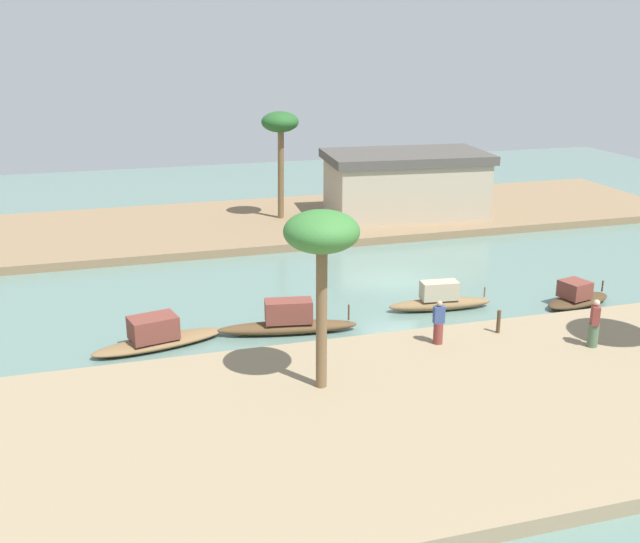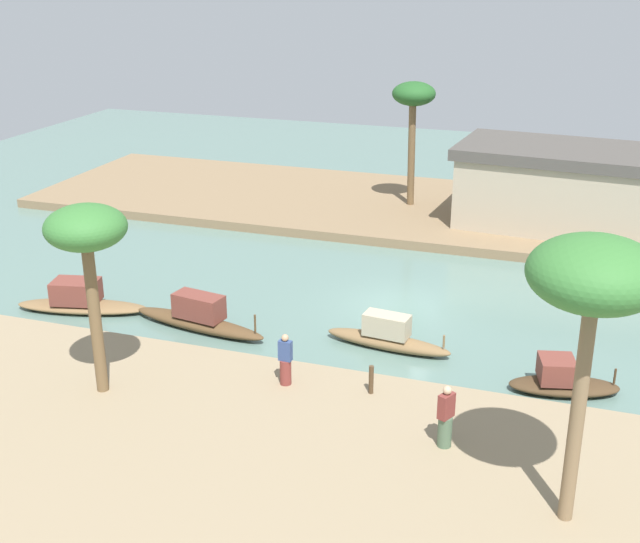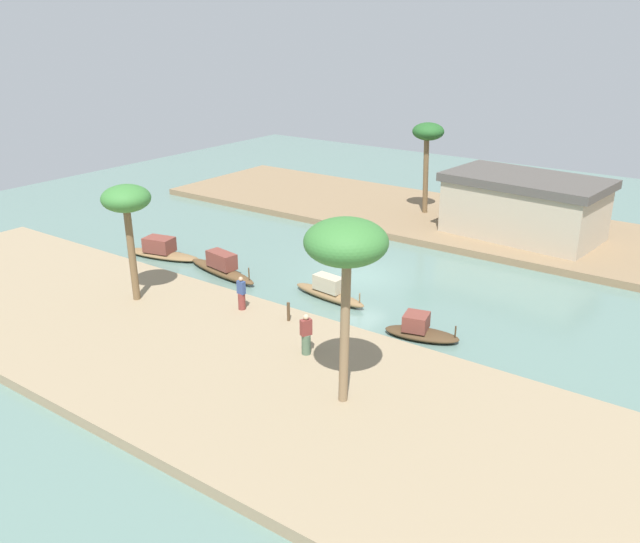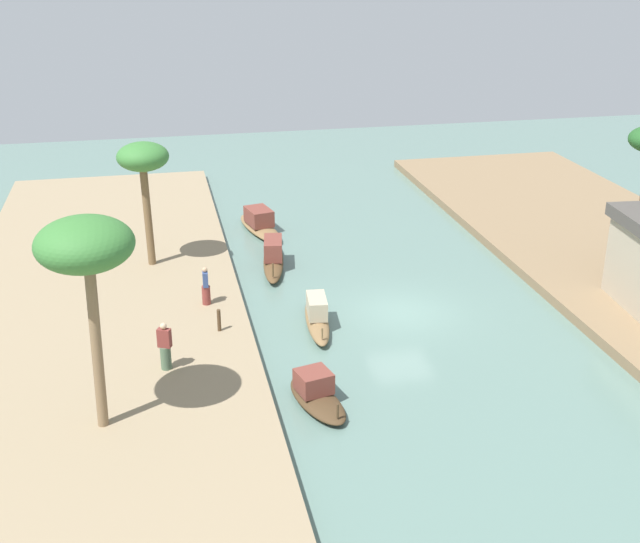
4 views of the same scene
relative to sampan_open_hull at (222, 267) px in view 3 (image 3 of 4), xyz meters
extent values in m
plane|color=slate|center=(6.11, 4.30, -0.46)|extent=(67.55, 67.55, 0.00)
cube|color=#937F60|center=(6.11, -7.62, -0.25)|extent=(43.69, 11.33, 0.43)
cube|color=#846B4C|center=(6.11, 16.23, -0.25)|extent=(43.69, 11.33, 0.43)
ellipsoid|color=brown|center=(-0.02, 0.00, -0.23)|extent=(5.38, 1.76, 0.47)
cube|color=brown|center=(0.03, 0.00, 0.43)|extent=(1.87, 1.09, 0.85)
cylinder|color=brown|center=(2.28, -0.37, 0.27)|extent=(0.07, 0.07, 0.62)
ellipsoid|color=brown|center=(-4.78, 0.08, -0.28)|extent=(5.04, 2.30, 0.36)
cube|color=brown|center=(-4.96, 0.04, 0.32)|extent=(1.85, 1.43, 0.83)
ellipsoid|color=#47331E|center=(12.31, -0.50, -0.26)|extent=(3.46, 1.99, 0.40)
cube|color=brown|center=(12.04, -0.57, 0.29)|extent=(1.24, 1.27, 0.70)
cylinder|color=#47331E|center=(13.70, -0.15, 0.14)|extent=(0.07, 0.07, 0.48)
ellipsoid|color=brown|center=(6.59, 0.68, -0.23)|extent=(4.39, 1.30, 0.47)
cube|color=tan|center=(6.54, 0.69, 0.38)|extent=(1.57, 0.87, 0.74)
cylinder|color=brown|center=(8.49, 0.48, 0.17)|extent=(0.07, 0.07, 0.43)
cylinder|color=brown|center=(4.55, -3.43, 0.35)|extent=(0.35, 0.35, 0.77)
cube|color=#33477A|center=(4.55, -3.43, 1.05)|extent=(0.39, 0.23, 0.61)
sphere|color=tan|center=(4.55, -3.43, 1.46)|extent=(0.21, 0.21, 0.21)
cylinder|color=#4C664C|center=(9.59, -5.20, 0.38)|extent=(0.49, 0.49, 0.84)
cube|color=brown|center=(9.59, -5.20, 1.13)|extent=(0.41, 0.51, 0.66)
sphere|color=tan|center=(9.59, -5.20, 1.58)|extent=(0.23, 0.23, 0.23)
cylinder|color=#4C3823|center=(7.07, -3.16, 0.40)|extent=(0.14, 0.14, 0.86)
cylinder|color=brown|center=(-0.34, -5.50, 2.22)|extent=(0.34, 0.40, 4.51)
ellipsoid|color=#387533|center=(-0.34, -5.50, 4.92)|extent=(2.24, 2.24, 1.23)
cylinder|color=#7F6647|center=(12.70, -7.15, 2.60)|extent=(0.32, 0.44, 5.28)
ellipsoid|color=#387533|center=(12.70, -7.15, 5.79)|extent=(2.77, 2.77, 1.52)
cylinder|color=brown|center=(3.73, 16.13, 2.54)|extent=(0.35, 0.69, 5.16)
ellipsoid|color=#235623|center=(3.73, 16.13, 5.54)|extent=(2.11, 2.11, 1.16)
cube|color=tan|center=(11.01, 15.06, 1.56)|extent=(9.22, 5.85, 3.20)
cube|color=#4C4742|center=(11.01, 15.06, 3.42)|extent=(9.77, 6.20, 0.51)
camera|label=1|loc=(-6.47, -25.86, 10.49)|focal=42.65mm
camera|label=2|loc=(12.49, -23.59, 11.72)|focal=46.64mm
camera|label=3|loc=(23.93, -24.18, 12.50)|focal=37.45mm
camera|label=4|loc=(34.72, -5.18, 13.67)|focal=45.87mm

